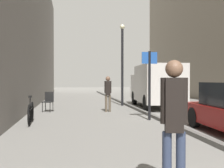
{
  "coord_description": "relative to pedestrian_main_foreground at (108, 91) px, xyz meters",
  "views": [
    {
      "loc": [
        -1.74,
        -1.0,
        1.54
      ],
      "look_at": [
        0.33,
        12.24,
        1.31
      ],
      "focal_mm": 43.54,
      "sensor_mm": 36.0,
      "label": 1
    }
  ],
  "objects": [
    {
      "name": "bicycle_leaning",
      "position": [
        -3.13,
        -2.98,
        -0.59
      ],
      "size": [
        0.14,
        1.77,
        0.98
      ],
      "rotation": [
        0.0,
        0.0,
        0.05
      ],
      "color": "black",
      "rests_on": "ground_plane"
    },
    {
      "name": "street_sign_post",
      "position": [
        1.19,
        -2.83,
        0.57
      ],
      "size": [
        0.6,
        0.1,
        2.6
      ],
      "rotation": [
        0.0,
        0.0,
        3.18
      ],
      "color": "black",
      "rests_on": "ground_plane"
    },
    {
      "name": "cafe_chair_near_window",
      "position": [
        -2.8,
        0.5,
        -0.43
      ],
      "size": [
        0.55,
        0.55,
        0.94
      ],
      "rotation": [
        0.0,
        0.0,
        2.85
      ],
      "color": "black",
      "rests_on": "ground_plane"
    },
    {
      "name": "lamp_post",
      "position": [
        1.26,
        2.92,
        1.75
      ],
      "size": [
        0.28,
        0.28,
        4.76
      ],
      "color": "black",
      "rests_on": "ground_plane"
    },
    {
      "name": "kerb_strip",
      "position": [
        1.53,
        0.28,
        -0.91
      ],
      "size": [
        0.16,
        40.0,
        0.12
      ],
      "primitive_type": "cube",
      "color": "#615F5B",
      "rests_on": "ground_plane"
    },
    {
      "name": "pedestrian_main_foreground",
      "position": [
        0.0,
        0.0,
        0.0
      ],
      "size": [
        0.33,
        0.22,
        1.68
      ],
      "rotation": [
        0.0,
        0.0,
        3.16
      ],
      "color": "brown",
      "rests_on": "ground_plane"
    },
    {
      "name": "pedestrian_mid_block",
      "position": [
        -0.43,
        -9.32,
        0.06
      ],
      "size": [
        0.35,
        0.25,
        1.79
      ],
      "rotation": [
        0.0,
        0.0,
        -0.27
      ],
      "color": "#2D3851",
      "rests_on": "ground_plane"
    },
    {
      "name": "ground_plane",
      "position": [
        -0.05,
        0.28,
        -0.97
      ],
      "size": [
        80.0,
        80.0,
        0.0
      ],
      "primitive_type": "plane",
      "color": "gray"
    },
    {
      "name": "delivery_van",
      "position": [
        2.9,
        1.64,
        0.27
      ],
      "size": [
        2.39,
        5.35,
        2.3
      ],
      "rotation": [
        0.0,
        0.0,
        -0.08
      ],
      "color": "silver",
      "rests_on": "ground_plane"
    }
  ]
}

